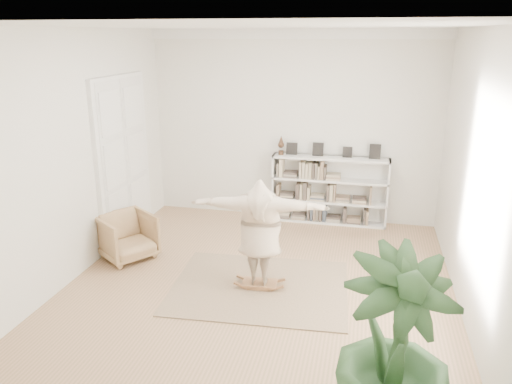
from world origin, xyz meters
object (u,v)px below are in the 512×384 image
bookshelf (329,191)px  person (260,230)px  houseplant (394,351)px  armchair (127,236)px  rocker_board (260,283)px

bookshelf → person: (-0.72, -2.89, 0.26)m
person → houseplant: (1.72, -2.47, 0.00)m
bookshelf → armchair: bookshelf is taller
person → houseplant: bearing=121.2°
armchair → person: (2.32, -0.52, 0.53)m
houseplant → person: bearing=124.9°
armchair → houseplant: bearing=-90.8°
armchair → houseplant: (4.04, -3.00, 0.53)m
bookshelf → armchair: size_ratio=2.70×
rocker_board → houseplant: houseplant is taller
person → rocker_board: bearing=163.1°
bookshelf → houseplant: houseplant is taller
houseplant → rocker_board: bearing=124.9°
armchair → rocker_board: (2.32, -0.52, -0.30)m
armchair → rocker_board: size_ratio=1.59×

